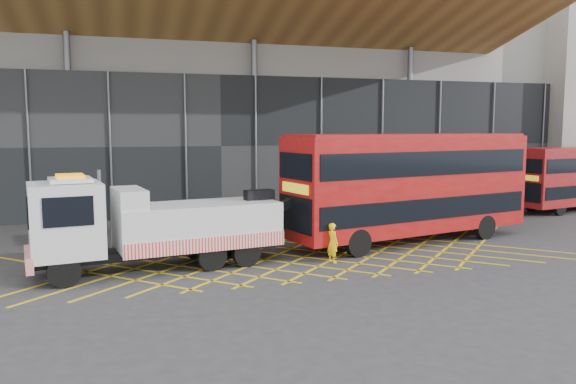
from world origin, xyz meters
name	(u,v)px	position (x,y,z in m)	size (l,w,h in m)	color
ground_plane	(223,263)	(0.00, 0.00, 0.00)	(120.00, 120.00, 0.00)	#2D2D30
road_markings	(304,257)	(3.20, 0.00, 0.01)	(23.16, 7.16, 0.01)	gold
construction_building	(201,69)	(1.92, 18.40, 8.98)	(55.00, 23.97, 18.00)	gray
recovery_truck	(151,224)	(-2.59, -0.35, 1.64)	(10.23, 3.72, 3.55)	black
bus_towed	(410,183)	(8.57, 1.44, 2.64)	(11.97, 5.22, 4.76)	maroon
worker	(332,243)	(3.94, -1.13, 0.75)	(0.55, 0.36, 1.49)	yellow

